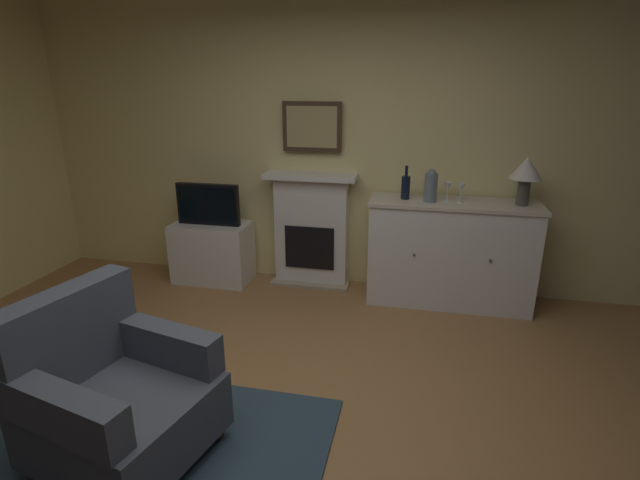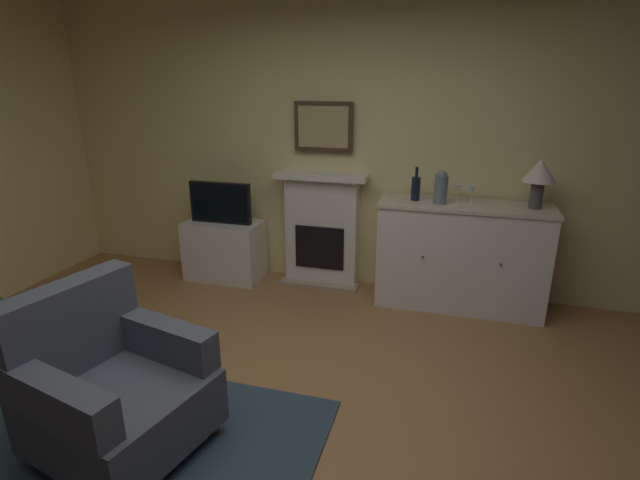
{
  "view_description": "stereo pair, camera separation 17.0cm",
  "coord_description": "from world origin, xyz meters",
  "px_view_note": "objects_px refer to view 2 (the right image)",
  "views": [
    {
      "loc": [
        0.68,
        -2.11,
        1.93
      ],
      "look_at": [
        0.09,
        0.59,
        1.0
      ],
      "focal_mm": 26.82,
      "sensor_mm": 36.0,
      "label": 1
    },
    {
      "loc": [
        0.84,
        -2.07,
        1.93
      ],
      "look_at": [
        0.09,
        0.59,
        1.0
      ],
      "focal_mm": 26.82,
      "sensor_mm": 36.0,
      "label": 2
    }
  ],
  "objects_px": {
    "vase_decorative": "(441,187)",
    "tv_cabinet": "(225,250)",
    "tv_set": "(220,203)",
    "wine_bottle": "(416,188)",
    "wine_glass_center": "(472,191)",
    "armchair": "(111,387)",
    "fireplace_unit": "(322,229)",
    "sideboard_cabinet": "(460,256)",
    "framed_picture": "(323,127)",
    "wine_glass_left": "(458,189)",
    "table_lamp": "(540,174)"
  },
  "relations": [
    {
      "from": "framed_picture",
      "to": "wine_glass_center",
      "type": "height_order",
      "value": "framed_picture"
    },
    {
      "from": "tv_cabinet",
      "to": "fireplace_unit",
      "type": "bearing_deg",
      "value": 9.45
    },
    {
      "from": "sideboard_cabinet",
      "to": "framed_picture",
      "type": "bearing_deg",
      "value": 170.32
    },
    {
      "from": "fireplace_unit",
      "to": "wine_bottle",
      "type": "xyz_separation_m",
      "value": [
        0.88,
        -0.17,
        0.5
      ]
    },
    {
      "from": "fireplace_unit",
      "to": "wine_bottle",
      "type": "distance_m",
      "value": 1.03
    },
    {
      "from": "fireplace_unit",
      "to": "vase_decorative",
      "type": "relative_size",
      "value": 3.91
    },
    {
      "from": "wine_glass_center",
      "to": "tv_cabinet",
      "type": "height_order",
      "value": "wine_glass_center"
    },
    {
      "from": "tv_cabinet",
      "to": "tv_set",
      "type": "height_order",
      "value": "tv_set"
    },
    {
      "from": "wine_glass_center",
      "to": "tv_set",
      "type": "relative_size",
      "value": 0.27
    },
    {
      "from": "vase_decorative",
      "to": "armchair",
      "type": "xyz_separation_m",
      "value": [
        -1.56,
        -2.27,
        -0.7
      ]
    },
    {
      "from": "wine_bottle",
      "to": "framed_picture",
      "type": "bearing_deg",
      "value": 166.55
    },
    {
      "from": "fireplace_unit",
      "to": "table_lamp",
      "type": "relative_size",
      "value": 2.75
    },
    {
      "from": "wine_glass_center",
      "to": "wine_bottle",
      "type": "bearing_deg",
      "value": 175.55
    },
    {
      "from": "fireplace_unit",
      "to": "tv_set",
      "type": "xyz_separation_m",
      "value": [
        -0.98,
        -0.19,
        0.24
      ]
    },
    {
      "from": "sideboard_cabinet",
      "to": "tv_cabinet",
      "type": "xyz_separation_m",
      "value": [
        -2.28,
        0.02,
        -0.18
      ]
    },
    {
      "from": "sideboard_cabinet",
      "to": "wine_glass_center",
      "type": "height_order",
      "value": "wine_glass_center"
    },
    {
      "from": "tv_cabinet",
      "to": "tv_set",
      "type": "bearing_deg",
      "value": -90.0
    },
    {
      "from": "tv_set",
      "to": "armchair",
      "type": "xyz_separation_m",
      "value": [
        0.51,
        -2.31,
        -0.41
      ]
    },
    {
      "from": "wine_glass_left",
      "to": "vase_decorative",
      "type": "height_order",
      "value": "vase_decorative"
    },
    {
      "from": "sideboard_cabinet",
      "to": "wine_bottle",
      "type": "height_order",
      "value": "wine_bottle"
    },
    {
      "from": "framed_picture",
      "to": "wine_bottle",
      "type": "distance_m",
      "value": 1.02
    },
    {
      "from": "wine_bottle",
      "to": "vase_decorative",
      "type": "distance_m",
      "value": 0.22
    },
    {
      "from": "table_lamp",
      "to": "wine_glass_center",
      "type": "distance_m",
      "value": 0.52
    },
    {
      "from": "sideboard_cabinet",
      "to": "tv_cabinet",
      "type": "relative_size",
      "value": 1.92
    },
    {
      "from": "sideboard_cabinet",
      "to": "tv_set",
      "type": "height_order",
      "value": "tv_set"
    },
    {
      "from": "wine_glass_center",
      "to": "sideboard_cabinet",
      "type": "bearing_deg",
      "value": 148.4
    },
    {
      "from": "wine_bottle",
      "to": "table_lamp",
      "type": "bearing_deg",
      "value": -0.69
    },
    {
      "from": "wine_glass_center",
      "to": "armchair",
      "type": "bearing_deg",
      "value": -128.25
    },
    {
      "from": "framed_picture",
      "to": "armchair",
      "type": "distance_m",
      "value": 2.82
    },
    {
      "from": "tv_cabinet",
      "to": "armchair",
      "type": "relative_size",
      "value": 0.78
    },
    {
      "from": "wine_bottle",
      "to": "tv_cabinet",
      "type": "bearing_deg",
      "value": 179.9
    },
    {
      "from": "tv_set",
      "to": "armchair",
      "type": "bearing_deg",
      "value": -77.49
    },
    {
      "from": "fireplace_unit",
      "to": "wine_bottle",
      "type": "height_order",
      "value": "wine_bottle"
    },
    {
      "from": "tv_cabinet",
      "to": "sideboard_cabinet",
      "type": "bearing_deg",
      "value": -0.38
    },
    {
      "from": "framed_picture",
      "to": "table_lamp",
      "type": "relative_size",
      "value": 1.37
    },
    {
      "from": "sideboard_cabinet",
      "to": "tv_set",
      "type": "bearing_deg",
      "value": -179.79
    },
    {
      "from": "wine_glass_left",
      "to": "wine_bottle",
      "type": "bearing_deg",
      "value": 178.11
    },
    {
      "from": "vase_decorative",
      "to": "tv_cabinet",
      "type": "xyz_separation_m",
      "value": [
        -2.07,
        0.07,
        -0.78
      ]
    },
    {
      "from": "fireplace_unit",
      "to": "armchair",
      "type": "height_order",
      "value": "fireplace_unit"
    },
    {
      "from": "wine_glass_left",
      "to": "armchair",
      "type": "xyz_separation_m",
      "value": [
        -1.7,
        -2.32,
        -0.68
      ]
    },
    {
      "from": "framed_picture",
      "to": "tv_set",
      "type": "xyz_separation_m",
      "value": [
        -0.98,
        -0.23,
        -0.73
      ]
    },
    {
      "from": "tv_cabinet",
      "to": "wine_bottle",
      "type": "bearing_deg",
      "value": -0.1
    },
    {
      "from": "framed_picture",
      "to": "wine_bottle",
      "type": "bearing_deg",
      "value": -13.45
    },
    {
      "from": "fireplace_unit",
      "to": "vase_decorative",
      "type": "bearing_deg",
      "value": -11.74
    },
    {
      "from": "fireplace_unit",
      "to": "table_lamp",
      "type": "distance_m",
      "value": 1.97
    },
    {
      "from": "framed_picture",
      "to": "wine_glass_left",
      "type": "bearing_deg",
      "value": -10.22
    },
    {
      "from": "fireplace_unit",
      "to": "tv_set",
      "type": "relative_size",
      "value": 1.77
    },
    {
      "from": "wine_bottle",
      "to": "tv_cabinet",
      "type": "xyz_separation_m",
      "value": [
        -1.86,
        0.0,
        -0.75
      ]
    },
    {
      "from": "framed_picture",
      "to": "wine_glass_left",
      "type": "distance_m",
      "value": 1.33
    },
    {
      "from": "wine_glass_center",
      "to": "tv_set",
      "type": "bearing_deg",
      "value": 179.6
    }
  ]
}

